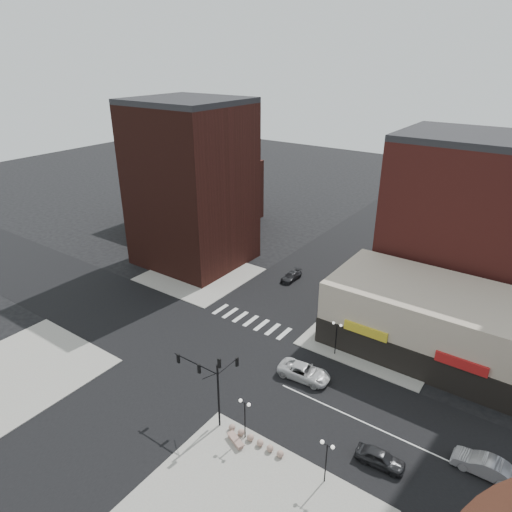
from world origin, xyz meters
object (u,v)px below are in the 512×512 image
Objects in this scene: white_suv at (304,372)px; dark_sedan_north at (291,276)px; street_lamp_se_a at (245,410)px; silver_sedan at (484,465)px; stone_bench at (236,440)px; street_lamp_ne at (337,330)px; dark_sedan_east at (380,458)px; street_lamp_se_b at (327,452)px; traffic_signal at (212,377)px.

dark_sedan_north is (-13.07, 18.87, -0.17)m from white_suv.
street_lamp_se_a is 0.84× the size of silver_sedan.
street_lamp_se_a is at bearing 95.55° from stone_bench.
street_lamp_ne is 6.24m from white_suv.
white_suv is 22.96m from dark_sedan_north.
street_lamp_se_a reaches higher than stone_bench.
dark_sedan_east is at bearing 21.28° from street_lamp_se_a.
street_lamp_se_b is at bearing -147.96° from white_suv.
street_lamp_se_b reaches higher than silver_sedan.
dark_sedan_north is 1.98× the size of stone_bench.
street_lamp_se_a is 32.06m from dark_sedan_north.
dark_sedan_east is 0.84× the size of silver_sedan.
dark_sedan_north is at bearing 39.67° from dark_sedan_east.
street_lamp_ne reaches higher than dark_sedan_north.
street_lamp_ne is at bearing -13.53° from white_suv.
dark_sedan_east is (10.99, 4.28, -2.58)m from street_lamp_se_a.
street_lamp_se_b is (8.00, 0.00, 0.00)m from street_lamp_se_a.
silver_sedan is (18.26, 8.43, -2.47)m from street_lamp_se_a.
street_lamp_ne is (4.76, 15.83, -1.67)m from traffic_signal.
white_suv is 11.37m from stone_bench.
silver_sedan is at bearing -101.15° from white_suv.
traffic_signal is at bearing 177.43° from street_lamp_se_a.
traffic_signal reaches higher than street_lamp_se_b.
street_lamp_ne is 0.74× the size of white_suv.
street_lamp_se_a is 20.27m from silver_sedan.
street_lamp_se_a is at bearing -66.13° from silver_sedan.
street_lamp_se_a is (3.76, -0.17, -1.67)m from traffic_signal.
street_lamp_se_a and street_lamp_ne have the same top height.
street_lamp_se_b is 0.74× the size of white_suv.
street_lamp_ne reaches higher than white_suv.
stone_bench is (-1.30, -17.00, -2.92)m from street_lamp_ne.
street_lamp_se_a reaches higher than dark_sedan_east.
street_lamp_se_a is 12.07m from dark_sedan_east.
dark_sedan_east is 34.54m from dark_sedan_north.
silver_sedan is at bearing -23.68° from street_lamp_ne.
traffic_signal is at bearing 179.18° from street_lamp_se_b.
stone_bench is at bearing 110.97° from dark_sedan_east.
stone_bench is (-0.47, -11.35, -0.41)m from white_suv.
white_suv is 1.33× the size of dark_sedan_north.
street_lamp_ne is 19.37m from dark_sedan_north.
street_lamp_se_b is (11.76, -0.17, -1.67)m from traffic_signal.
white_suv is (-7.84, 10.35, -2.51)m from street_lamp_se_b.
stone_bench is at bearing -66.10° from dark_sedan_north.
street_lamp_se_a is at bearing -93.58° from street_lamp_ne.
stone_bench is at bearing 172.56° from white_suv.
traffic_signal is 1.87× the size of street_lamp_se_a.
dark_sedan_east reaches higher than dark_sedan_north.
dark_sedan_east is at bearing -61.21° from silver_sedan.
dark_sedan_east is at bearing 15.57° from traffic_signal.
white_suv is at bearing 68.91° from traffic_signal.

